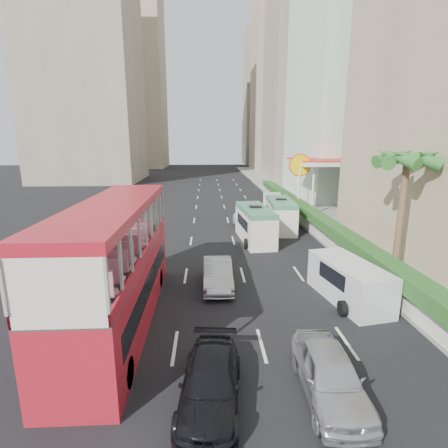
{
  "coord_description": "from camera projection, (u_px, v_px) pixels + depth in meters",
  "views": [
    {
      "loc": [
        -2.36,
        -13.43,
        7.36
      ],
      "look_at": [
        -1.5,
        4.0,
        3.2
      ],
      "focal_mm": 28.0,
      "sensor_mm": 36.0,
      "label": 1
    }
  ],
  "objects": [
    {
      "name": "panel_van_far",
      "position": [
        272.0,
        204.0,
        36.53
      ],
      "size": [
        2.58,
        4.87,
        1.85
      ],
      "primitive_type": "cube",
      "rotation": [
        0.0,
        0.0,
        -0.16
      ],
      "color": "silver",
      "rests_on": "ground"
    },
    {
      "name": "hedge",
      "position": [
        312.0,
        214.0,
        28.42
      ],
      "size": [
        1.1,
        44.0,
        0.7
      ],
      "primitive_type": "cube",
      "color": "#2D6626",
      "rests_on": "kerb_wall"
    },
    {
      "name": "tower_left_b",
      "position": [
        134.0,
        83.0,
        95.93
      ],
      "size": [
        16.0,
        16.0,
        46.0
      ],
      "primitive_type": "cube",
      "color": "tan",
      "rests_on": "ground"
    },
    {
      "name": "car_silver_lane_b",
      "position": [
        328.0,
        395.0,
        10.37
      ],
      "size": [
        1.78,
        4.18,
        1.41
      ],
      "primitive_type": "imported",
      "rotation": [
        0.0,
        0.0,
        -0.03
      ],
      "color": "#AFB1B6",
      "rests_on": "ground"
    },
    {
      "name": "panel_van_near",
      "position": [
        349.0,
        282.0,
        16.39
      ],
      "size": [
        2.69,
        4.9,
        1.85
      ],
      "primitive_type": "cube",
      "rotation": [
        0.0,
        0.0,
        0.19
      ],
      "color": "silver",
      "rests_on": "ground"
    },
    {
      "name": "minibus_far",
      "position": [
        280.0,
        215.0,
        29.58
      ],
      "size": [
        2.23,
        5.85,
        2.55
      ],
      "primitive_type": "cube",
      "rotation": [
        0.0,
        0.0,
        -0.06
      ],
      "color": "silver",
      "rests_on": "ground"
    },
    {
      "name": "ground_plane",
      "position": [
        264.0,
        318.0,
        14.87
      ],
      "size": [
        200.0,
        200.0,
        0.0
      ],
      "primitive_type": "plane",
      "color": "black",
      "rests_on": "ground"
    },
    {
      "name": "tower_left_a",
      "position": [
        82.0,
        32.0,
        61.13
      ],
      "size": [
        18.0,
        18.0,
        52.0
      ],
      "primitive_type": "cube",
      "color": "gray",
      "rests_on": "ground"
    },
    {
      "name": "palm_tree",
      "position": [
        400.0,
        219.0,
        18.35
      ],
      "size": [
        0.36,
        0.36,
        6.4
      ],
      "primitive_type": "cylinder",
      "color": "brown",
      "rests_on": "sidewalk"
    },
    {
      "name": "car_black",
      "position": [
        211.0,
        401.0,
        10.14
      ],
      "size": [
        2.1,
        4.34,
        1.22
      ],
      "primitive_type": "imported",
      "rotation": [
        0.0,
        0.0,
        -0.1
      ],
      "color": "black",
      "rests_on": "ground"
    },
    {
      "name": "tower_far_b",
      "position": [
        266.0,
        101.0,
        112.1
      ],
      "size": [
        14.0,
        14.0,
        40.0
      ],
      "primitive_type": "cube",
      "color": "gray",
      "rests_on": "ground"
    },
    {
      "name": "sidewalk",
      "position": [
        307.0,
        207.0,
        39.57
      ],
      "size": [
        6.0,
        120.0,
        0.18
      ],
      "primitive_type": "cube",
      "color": "#99968C",
      "rests_on": "ground"
    },
    {
      "name": "car_silver_lane_a",
      "position": [
        218.0,
        286.0,
        18.17
      ],
      "size": [
        1.46,
        4.17,
        1.37
      ],
      "primitive_type": "imported",
      "rotation": [
        0.0,
        0.0,
        0.0
      ],
      "color": "#AFB1B6",
      "rests_on": "ground"
    },
    {
      "name": "tower_mid",
      "position": [
        312.0,
        46.0,
        66.29
      ],
      "size": [
        16.0,
        16.0,
        50.0
      ],
      "primitive_type": "cube",
      "color": "gray",
      "rests_on": "ground"
    },
    {
      "name": "tower_far_a",
      "position": [
        281.0,
        83.0,
        90.26
      ],
      "size": [
        14.0,
        14.0,
        44.0
      ],
      "primitive_type": "cube",
      "color": "tan",
      "rests_on": "ground"
    },
    {
      "name": "double_decker_bus",
      "position": [
        117.0,
        265.0,
        14.0
      ],
      "size": [
        2.5,
        11.0,
        5.06
      ],
      "primitive_type": "cube",
      "color": "#AE1826",
      "rests_on": "ground"
    },
    {
      "name": "shell_station",
      "position": [
        323.0,
        186.0,
        37.06
      ],
      "size": [
        6.5,
        8.0,
        5.5
      ],
      "primitive_type": "cube",
      "color": "silver",
      "rests_on": "ground"
    },
    {
      "name": "minibus_near",
      "position": [
        255.0,
        224.0,
        26.11
      ],
      "size": [
        2.46,
        5.93,
        2.56
      ],
      "primitive_type": "cube",
      "rotation": [
        0.0,
        0.0,
        0.09
      ],
      "color": "silver",
      "rests_on": "ground"
    },
    {
      "name": "kerb_wall",
      "position": [
        312.0,
        225.0,
        28.61
      ],
      "size": [
        0.3,
        44.0,
        1.0
      ],
      "primitive_type": "cube",
      "color": "silver",
      "rests_on": "sidewalk"
    },
    {
      "name": "van_asset",
      "position": [
        247.0,
        228.0,
        30.15
      ],
      "size": [
        2.29,
        4.76,
        1.31
      ],
      "primitive_type": "imported",
      "rotation": [
        0.0,
        0.0,
        0.02
      ],
      "color": "silver",
      "rests_on": "ground"
    }
  ]
}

